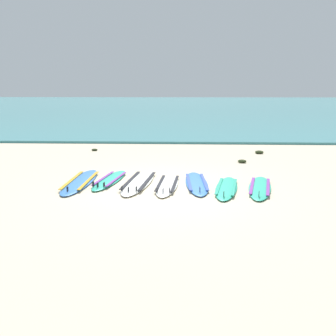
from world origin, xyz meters
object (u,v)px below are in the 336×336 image
surfboard_0 (80,181)px  surfboard_3 (167,185)px  surfboard_1 (110,180)px  surfboard_4 (197,183)px  surfboard_6 (260,187)px  surfboard_5 (226,188)px  surfboard_2 (139,182)px

surfboard_0 → surfboard_3: same height
surfboard_1 → surfboard_3: (1.52, -0.38, -0.00)m
surfboard_1 → surfboard_3: 1.57m
surfboard_4 → surfboard_6: size_ratio=1.03×
surfboard_0 → surfboard_1: 0.75m
surfboard_0 → surfboard_3: size_ratio=1.17×
surfboard_3 → surfboard_4: bearing=13.3°
surfboard_0 → surfboard_3: bearing=-5.4°
surfboard_0 → surfboard_1: size_ratio=1.19×
surfboard_3 → surfboard_6: same height
surfboard_1 → surfboard_5: size_ratio=1.00×
surfboard_2 → surfboard_4: 1.48m
surfboard_3 → surfboard_4: (0.73, 0.17, -0.00)m
surfboard_1 → surfboard_6: 3.81m
surfboard_6 → surfboard_0: bearing=175.2°
surfboard_1 → surfboard_2: same height
surfboard_1 → surfboard_4: same height
surfboard_2 → surfboard_5: (2.18, -0.45, -0.00)m
surfboard_0 → surfboard_4: size_ratio=1.12×
surfboard_6 → surfboard_4: bearing=167.5°
surfboard_3 → surfboard_5: bearing=-8.6°
surfboard_1 → surfboard_5: bearing=-11.3°
surfboard_3 → surfboard_5: (1.43, -0.22, -0.00)m
surfboard_2 → surfboard_4: size_ratio=1.15×
surfboard_4 → surfboard_1: bearing=174.8°
surfboard_0 → surfboard_2: same height
surfboard_2 → surfboard_6: (2.99, -0.39, -0.00)m
surfboard_0 → surfboard_4: 2.98m
surfboard_5 → surfboard_6: bearing=3.8°
surfboard_6 → surfboard_2: bearing=172.5°
surfboard_5 → surfboard_1: bearing=168.7°
surfboard_4 → surfboard_6: 1.55m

